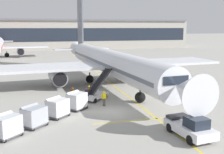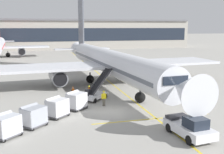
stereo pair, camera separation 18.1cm
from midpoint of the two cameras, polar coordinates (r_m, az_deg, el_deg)
name	(u,v)px [view 2 (the right image)]	position (r m, az deg, el deg)	size (l,w,h in m)	color
ground_plane	(112,112)	(28.36, 0.23, -7.32)	(600.00, 600.00, 0.00)	#9E9B93
parked_airplane	(108,62)	(42.12, -0.67, 3.26)	(36.63, 46.07, 15.16)	silver
belt_loader	(96,92)	(32.98, -3.20, -3.12)	(4.46, 4.46, 3.51)	silver
baggage_cart_lead	(76,100)	(29.22, -7.35, -4.84)	(2.55, 2.54, 1.91)	#515156
baggage_cart_second	(57,107)	(27.09, -11.30, -6.18)	(2.55, 2.54, 1.91)	#515156
baggage_cart_third	(33,116)	(25.03, -15.98, -7.78)	(2.55, 2.54, 1.91)	#515156
baggage_cart_fourth	(6,125)	(23.40, -21.12, -9.38)	(2.55, 2.54, 1.91)	#515156
pushback_tug	(190,127)	(22.84, 16.18, -10.03)	(2.59, 4.61, 1.83)	silver
ground_crew_by_loader	(89,92)	(32.83, -4.66, -3.08)	(0.35, 0.55, 1.74)	#514C42
ground_crew_by_carts	(104,97)	(30.14, -1.56, -4.28)	(0.57, 0.28, 1.74)	#514C42
safety_cone_engine_keepout	(73,88)	(37.88, -8.02, -2.37)	(0.58, 0.58, 0.66)	black
apron_guidance_line_lead_in	(112,84)	(41.92, 0.14, -1.47)	(0.20, 110.00, 0.01)	yellow
apron_guidance_line_stop_bar	(153,119)	(26.63, 8.82, -8.64)	(12.00, 0.20, 0.01)	yellow
terminal_building	(73,34)	(116.41, -8.15, 8.92)	(94.96, 21.73, 11.68)	#A8A399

